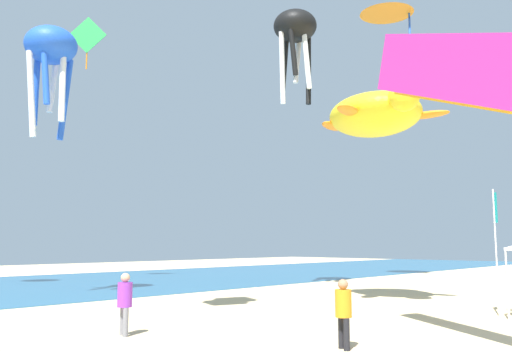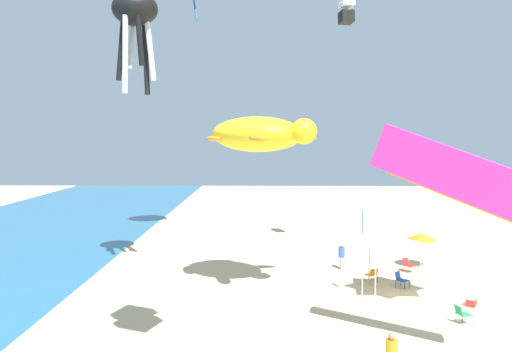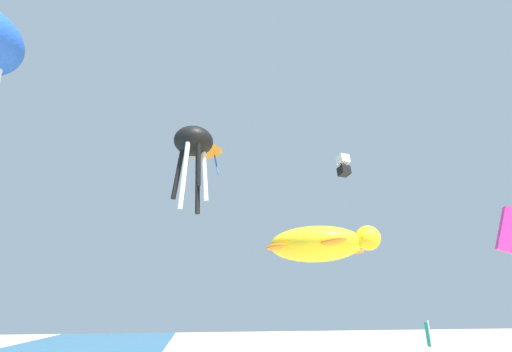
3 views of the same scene
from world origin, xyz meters
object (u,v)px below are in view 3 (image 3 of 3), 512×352
(kite_turtle_yellow, at_px, (317,244))
(kite_delta_orange, at_px, (202,147))
(kite_octopus_black, at_px, (193,146))
(kite_box_white, at_px, (343,165))

(kite_turtle_yellow, height_order, kite_delta_orange, kite_delta_orange)
(kite_octopus_black, distance_m, kite_box_white, 13.60)
(kite_turtle_yellow, bearing_deg, kite_octopus_black, -168.66)
(kite_box_white, xyz_separation_m, kite_delta_orange, (4.70, 11.96, 2.95))
(kite_octopus_black, xyz_separation_m, kite_turtle_yellow, (-3.00, -6.88, -6.61))
(kite_box_white, height_order, kite_delta_orange, kite_delta_orange)
(kite_box_white, relative_size, kite_delta_orange, 0.37)
(kite_turtle_yellow, distance_m, kite_delta_orange, 18.16)
(kite_octopus_black, xyz_separation_m, kite_box_white, (5.23, -12.46, 1.49))
(kite_octopus_black, relative_size, kite_delta_orange, 1.10)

